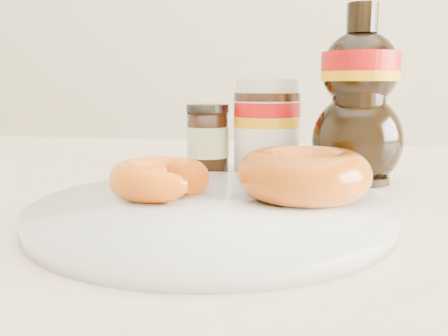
% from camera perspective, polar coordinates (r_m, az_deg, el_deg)
% --- Properties ---
extents(dining_table, '(1.40, 0.90, 0.75)m').
position_cam_1_polar(dining_table, '(0.54, -1.57, -11.39)').
color(dining_table, '#FFE5C2').
rests_on(dining_table, ground).
extents(plate, '(0.29, 0.29, 0.01)m').
position_cam_1_polar(plate, '(0.41, -1.52, -4.95)').
color(plate, white).
rests_on(plate, dining_table).
extents(donut_bitten, '(0.11, 0.11, 0.03)m').
position_cam_1_polar(donut_bitten, '(0.43, -7.36, -1.19)').
color(donut_bitten, '#D5550C').
rests_on(donut_bitten, plate).
extents(donut_whole, '(0.13, 0.13, 0.04)m').
position_cam_1_polar(donut_whole, '(0.43, 9.09, -0.69)').
color(donut_whole, '#A6390A').
rests_on(donut_whole, plate).
extents(nutella_jar, '(0.08, 0.08, 0.12)m').
position_cam_1_polar(nutella_jar, '(0.62, 4.91, 5.17)').
color(nutella_jar, white).
rests_on(nutella_jar, dining_table).
extents(syrup_bottle, '(0.10, 0.09, 0.19)m').
position_cam_1_polar(syrup_bottle, '(0.57, 15.17, 8.05)').
color(syrup_bottle, black).
rests_on(syrup_bottle, dining_table).
extents(dark_jar, '(0.05, 0.05, 0.08)m').
position_cam_1_polar(dark_jar, '(0.63, -1.88, 3.32)').
color(dark_jar, black).
rests_on(dark_jar, dining_table).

